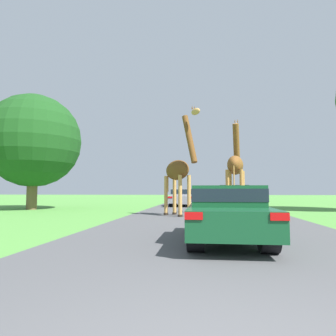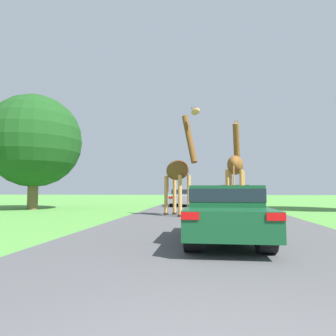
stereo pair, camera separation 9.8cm
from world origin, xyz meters
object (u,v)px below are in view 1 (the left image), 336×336
car_queue_left (218,195)px  tree_centre_back (34,141)px  car_far_ahead (183,196)px  giraffe_companion (235,166)px  car_lead_maroon (226,211)px  giraffe_near_road (179,170)px  car_queue_right (233,197)px

car_queue_left → tree_centre_back: 17.72m
car_far_ahead → tree_centre_back: (-9.22, -5.58, 3.64)m
giraffe_companion → car_far_ahead: 9.91m
car_far_ahead → car_lead_maroon: bearing=-82.6°
tree_centre_back → giraffe_companion: bearing=-16.7°
giraffe_near_road → giraffe_companion: 2.66m
giraffe_companion → car_far_ahead: size_ratio=1.06×
giraffe_near_road → tree_centre_back: bearing=-59.2°
car_queue_left → car_far_ahead: car_queue_left is taller
giraffe_near_road → tree_centre_back: size_ratio=0.68×
car_queue_right → car_queue_left: size_ratio=0.90×
car_lead_maroon → car_queue_left: size_ratio=0.90×
car_lead_maroon → car_queue_left: 22.91m
car_queue_right → tree_centre_back: size_ratio=0.56×
car_queue_left → car_far_ahead: (-3.09, -6.65, 0.00)m
giraffe_near_road → car_far_ahead: 9.35m
giraffe_near_road → giraffe_companion: (2.66, -0.05, 0.15)m
giraffe_near_road → car_far_ahead: size_ratio=1.11×
giraffe_companion → tree_centre_back: size_ratio=0.66×
car_lead_maroon → tree_centre_back: 15.98m
giraffe_companion → car_far_ahead: (-3.10, 9.28, -1.61)m
giraffe_companion → tree_centre_back: 13.02m
car_queue_left → car_queue_right: bearing=-87.9°
car_lead_maroon → car_queue_right: size_ratio=1.00×
car_lead_maroon → car_queue_right: 12.25m
car_queue_right → tree_centre_back: tree_centre_back is taller
giraffe_near_road → car_far_ahead: (-0.44, 9.23, -1.47)m
car_lead_maroon → car_far_ahead: size_ratio=0.92×
giraffe_near_road → car_queue_left: size_ratio=1.09×
giraffe_companion → car_queue_left: size_ratio=1.05×
car_queue_left → car_far_ahead: size_ratio=1.02×
car_far_ahead → giraffe_near_road: bearing=-87.3°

